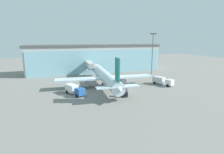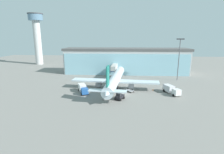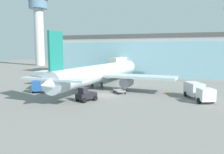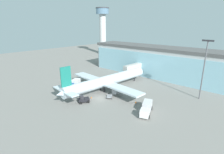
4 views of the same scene
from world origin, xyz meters
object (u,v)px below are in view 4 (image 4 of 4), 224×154
Objects in this scene: control_tower at (103,26)px; airplane at (107,81)px; catering_truck at (74,84)px; baggage_cart at (110,96)px; safety_cone_wingtip at (136,102)px; fuel_truck at (146,108)px; pushback_tug at (83,99)px; safety_cone_nose at (91,97)px; jet_bridge at (135,67)px; apron_light_mast at (204,65)px.

control_tower is 0.87× the size of airplane.
catering_truck is at bearing -52.31° from control_tower.
baggage_cart is 8.80m from safety_cone_wingtip.
airplane reaches higher than fuel_truck.
safety_cone_nose is at bearing 36.69° from pushback_tug.
airplane is 20.19m from fuel_truck.
control_tower is 4.51× the size of fuel_truck.
catering_truck reaches higher than pushback_tug.
baggage_cart is 0.87× the size of pushback_tug.
safety_cone_wingtip is at bearing 74.82° from catering_truck.
apron_light_mast is (28.34, -4.88, 6.15)m from jet_bridge.
airplane is 12.60m from pushback_tug.
airplane is at bearing 94.79° from catering_truck.
safety_cone_nose is 1.00× the size of safety_cone_wingtip.
apron_light_mast is 5.74× the size of baggage_cart.
airplane is 5.16× the size of fuel_truck.
jet_bridge is at bearing 157.84° from baggage_cart.
catering_truck is 12.51m from safety_cone_nose.
airplane is at bearing 35.74° from pushback_tug.
control_tower is at bearing 50.50° from airplane.
catering_truck is 13.69× the size of safety_cone_wingtip.
airplane is 9.16m from safety_cone_nose.
apron_light_mast is (84.14, -39.43, -10.24)m from control_tower.
apron_light_mast reaches higher than airplane.
airplane is 5.19× the size of catering_truck.
fuel_truck is (30.29, 1.57, 0.00)m from catering_truck.
pushback_tug is at bearing -138.24° from safety_cone_wingtip.
apron_light_mast is 35.77m from safety_cone_nose.
control_tower is at bearing 60.37° from jet_bridge.
jet_bridge reaches higher than pushback_tug.
fuel_truck reaches higher than pushback_tug.
jet_bridge is at bearing 96.33° from safety_cone_nose.
pushback_tug is at bearing -170.95° from jet_bridge.
airplane reaches higher than safety_cone_nose.
pushback_tug is (59.63, -66.12, -20.15)m from control_tower.
control_tower is at bearing 142.03° from safety_cone_wingtip.
control_tower reaches higher than airplane.
jet_bridge reaches higher than baggage_cart.
safety_cone_nose is (-25.24, -23.02, -10.61)m from apron_light_mast.
safety_cone_nose is (-0.74, 3.67, -0.70)m from pushback_tug.
baggage_cart is at bearing -115.45° from fuel_truck.
apron_light_mast is 2.43× the size of catering_truck.
fuel_truck is at bearing 67.09° from catering_truck.
control_tower is 98.78m from fuel_truck.
apron_light_mast reaches higher than pushback_tug.
jet_bridge is 1.79× the size of catering_truck.
airplane is 14.37m from safety_cone_wingtip.
fuel_truck is 18.43m from safety_cone_nose.
catering_truck is 25.17m from safety_cone_wingtip.
safety_cone_wingtip is at bearing -141.55° from jet_bridge.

